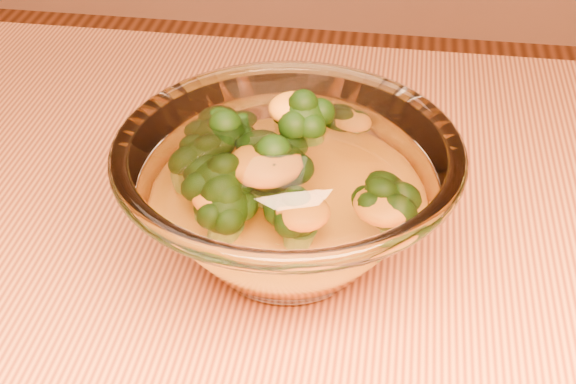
{
  "coord_description": "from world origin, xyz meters",
  "views": [
    {
      "loc": [
        0.12,
        -0.36,
        1.13
      ],
      "look_at": [
        0.06,
        0.06,
        0.81
      ],
      "focal_mm": 50.0,
      "sensor_mm": 36.0,
      "label": 1
    }
  ],
  "objects": [
    {
      "name": "glass_bowl",
      "position": [
        0.06,
        0.06,
        0.8
      ],
      "size": [
        0.23,
        0.23,
        0.1
      ],
      "color": "white",
      "rests_on": "table"
    },
    {
      "name": "cheese_sauce",
      "position": [
        0.06,
        0.06,
        0.78
      ],
      "size": [
        0.13,
        0.13,
        0.04
      ],
      "primitive_type": "ellipsoid",
      "color": "orange",
      "rests_on": "glass_bowl"
    },
    {
      "name": "broccoli_heap",
      "position": [
        0.04,
        0.06,
        0.82
      ],
      "size": [
        0.17,
        0.14,
        0.08
      ],
      "color": "black",
      "rests_on": "cheese_sauce"
    }
  ]
}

